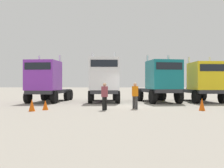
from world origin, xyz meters
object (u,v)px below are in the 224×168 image
(semi_truck_purple, at_px, (46,81))
(semi_truck_yellow, at_px, (203,82))
(visitor_in_hivis, at_px, (135,94))
(traffic_cone_near, at_px, (202,104))
(visitor_with_camera, at_px, (105,94))
(traffic_cone_mid, at_px, (45,105))
(traffic_cone_far, at_px, (32,105))
(semi_truck_white, at_px, (104,80))
(semi_truck_teal, at_px, (161,81))

(semi_truck_purple, height_order, semi_truck_yellow, semi_truck_purple)
(visitor_in_hivis, distance_m, traffic_cone_near, 4.00)
(visitor_with_camera, bearing_deg, traffic_cone_mid, 23.44)
(traffic_cone_far, bearing_deg, visitor_with_camera, 10.03)
(traffic_cone_mid, bearing_deg, semi_truck_yellow, 29.85)
(visitor_in_hivis, bearing_deg, visitor_with_camera, 170.55)
(semi_truck_white, bearing_deg, visitor_in_hivis, 18.93)
(semi_truck_yellow, xyz_separation_m, traffic_cone_mid, (-11.57, -6.64, -1.49))
(semi_truck_purple, distance_m, traffic_cone_near, 12.76)
(semi_truck_white, distance_m, semi_truck_yellow, 8.46)
(traffic_cone_near, bearing_deg, semi_truck_purple, 150.93)
(semi_truck_yellow, bearing_deg, traffic_cone_far, -63.50)
(semi_truck_purple, relative_size, traffic_cone_near, 8.12)
(visitor_in_hivis, relative_size, visitor_with_camera, 1.01)
(semi_truck_teal, height_order, traffic_cone_mid, semi_truck_teal)
(traffic_cone_near, relative_size, traffic_cone_mid, 1.27)
(semi_truck_purple, height_order, semi_truck_white, semi_truck_white)
(visitor_with_camera, xyz_separation_m, traffic_cone_mid, (-3.58, -0.00, -0.65))
(semi_truck_yellow, distance_m, visitor_with_camera, 10.43)
(semi_truck_teal, relative_size, visitor_with_camera, 3.85)
(visitor_with_camera, height_order, traffic_cone_far, visitor_with_camera)
(semi_truck_teal, relative_size, visitor_in_hivis, 3.83)
(semi_truck_purple, bearing_deg, traffic_cone_mid, 20.23)
(semi_truck_yellow, relative_size, traffic_cone_far, 9.07)
(semi_truck_white, distance_m, semi_truck_teal, 4.78)
(traffic_cone_near, bearing_deg, visitor_with_camera, 178.90)
(semi_truck_white, height_order, traffic_cone_far, semi_truck_white)
(semi_truck_white, bearing_deg, traffic_cone_near, 40.09)
(semi_truck_purple, xyz_separation_m, semi_truck_yellow, (13.35, 0.59, -0.05))
(semi_truck_teal, bearing_deg, semi_truck_white, -101.52)
(semi_truck_purple, xyz_separation_m, semi_truck_teal, (9.68, 0.11, -0.00))
(semi_truck_teal, distance_m, traffic_cone_mid, 10.14)
(visitor_with_camera, bearing_deg, semi_truck_yellow, -116.86)
(traffic_cone_mid, bearing_deg, traffic_cone_near, -0.67)
(visitor_in_hivis, relative_size, traffic_cone_far, 2.36)
(semi_truck_teal, height_order, traffic_cone_far, semi_truck_teal)
(visitor_with_camera, height_order, traffic_cone_mid, visitor_with_camera)
(visitor_in_hivis, relative_size, traffic_cone_mid, 2.81)
(semi_truck_teal, distance_m, traffic_cone_far, 11.01)
(visitor_in_hivis, xyz_separation_m, visitor_with_camera, (-1.87, -0.81, -0.01))
(semi_truck_purple, relative_size, visitor_in_hivis, 3.68)
(visitor_in_hivis, xyz_separation_m, traffic_cone_near, (3.85, -0.92, -0.58))
(semi_truck_teal, height_order, traffic_cone_near, semi_truck_teal)
(visitor_with_camera, bearing_deg, semi_truck_purple, -25.05)
(semi_truck_teal, relative_size, traffic_cone_near, 8.45)
(semi_truck_teal, distance_m, traffic_cone_near, 6.58)
(semi_truck_purple, height_order, traffic_cone_near, semi_truck_purple)
(semi_truck_purple, bearing_deg, semi_truck_yellow, 96.37)
(semi_truck_purple, height_order, traffic_cone_far, semi_truck_purple)
(traffic_cone_near, bearing_deg, semi_truck_teal, 102.54)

